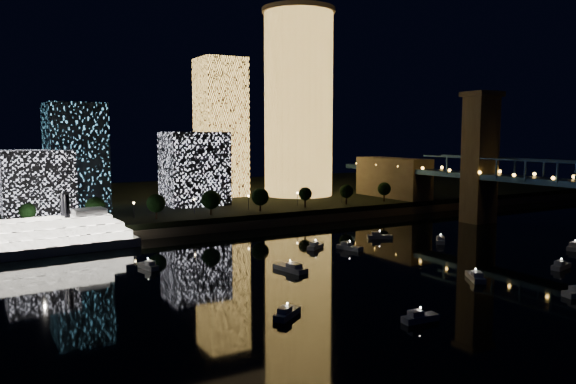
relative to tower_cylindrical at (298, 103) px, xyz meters
name	(u,v)px	position (x,y,z in m)	size (l,w,h in m)	color
ground	(455,269)	(-31.25, -128.66, -48.40)	(520.00, 520.00, 0.00)	black
far_bank	(212,197)	(-31.25, 31.34, -45.90)	(420.00, 160.00, 5.00)	black
seawall	(291,220)	(-31.25, -46.66, -46.90)	(420.00, 6.00, 3.00)	#6B5E4C
tower_cylindrical	(298,103)	(0.00, 0.00, 0.00)	(34.00, 34.00, 86.55)	#FFBC51
tower_rectangular	(221,128)	(-32.76, 15.76, -11.54)	(20.02, 20.02, 63.71)	#FFBC51
midrise_blocks	(80,169)	(-99.55, -6.46, -27.46)	(113.52, 33.87, 40.54)	white
riverboat	(32,239)	(-121.72, -56.23, -43.96)	(58.19, 16.14, 17.31)	silver
motorboats	(411,262)	(-37.80, -119.98, -47.59)	(123.84, 78.24, 2.78)	silver
esplanade_trees	(214,200)	(-60.14, -40.66, -37.93)	(165.47, 6.88, 8.94)	black
street_lamps	(194,203)	(-65.25, -34.66, -39.38)	(132.70, 0.70, 5.65)	black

